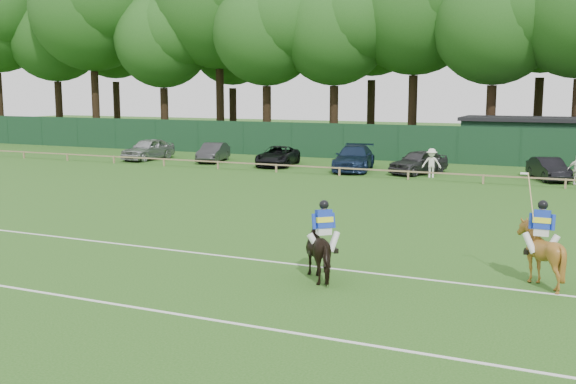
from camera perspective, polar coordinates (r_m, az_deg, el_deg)
The scene contains 17 objects.
ground at distance 21.24m, azimuth -4.57°, elevation -4.78°, with size 160.00×160.00×0.00m, color #1E4C14.
horse_dark at distance 17.67m, azimuth 3.03°, elevation -5.01°, with size 0.82×1.81×1.53m, color black.
horse_chestnut at distance 18.29m, azimuth 20.56°, elevation -4.92°, with size 1.32×1.48×1.63m, color brown.
sedan_silver at distance 48.20m, azimuth -11.76°, elevation 3.58°, with size 1.77×4.41×1.50m, color #A0A2A5.
sedan_grey at distance 46.10m, azimuth -6.35°, elevation 3.35°, with size 1.36×3.91×1.29m, color #2E2F31.
suv_black at distance 43.48m, azimuth -0.87°, elevation 3.05°, with size 2.08×4.52×1.26m, color black.
sedan_navy at distance 41.26m, azimuth 5.61°, elevation 2.88°, with size 2.11×5.19×1.50m, color #122039.
hatch_grey at distance 40.13m, azimuth 11.00°, elevation 2.52°, with size 1.66×4.13×1.41m, color #323234.
estate_black at distance 39.32m, azimuth 21.20°, elevation 1.83°, with size 1.30×3.73×1.23m, color black.
spectator_left at distance 38.58m, azimuth 12.05°, elevation 2.41°, with size 1.06×0.61×1.63m, color silver.
rider_dark at distance 17.50m, azimuth 3.07°, elevation -2.79°, with size 0.80×0.72×1.41m.
rider_chestnut at distance 18.12m, azimuth 20.67°, elevation -2.66°, with size 0.94×0.58×2.05m.
pitch_lines at distance 18.35m, azimuth -9.86°, elevation -7.05°, with size 60.00×5.10×0.01m.
pitch_rail at distance 37.71m, azimuth 8.68°, elevation 1.79°, with size 62.10×0.10×0.50m.
perimeter_fence at distance 46.32m, azimuth 11.70°, elevation 4.00°, with size 92.08×0.08×2.50m.
utility_shed at distance 48.37m, azimuth 19.47°, elevation 4.22°, with size 8.40×4.40×3.04m.
tree_row at distance 53.91m, azimuth 15.60°, elevation 3.17°, with size 96.00×12.00×21.00m, color #26561C, non-canonical shape.
Camera 1 is at (9.96, -18.08, 4.97)m, focal length 42.00 mm.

